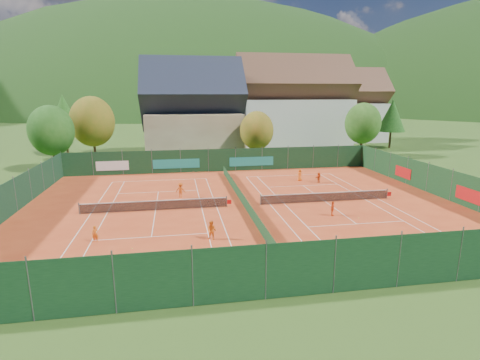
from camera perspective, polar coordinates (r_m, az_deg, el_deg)
name	(u,v)px	position (r m, az deg, el deg)	size (l,w,h in m)	color
ground	(244,206)	(34.74, 0.57, -3.99)	(600.00, 600.00, 0.00)	#2D4E18
clay_pad	(244,206)	(34.73, 0.57, -3.95)	(40.00, 32.00, 0.01)	#BB3E1B
court_markings_left	(156,210)	(34.26, -12.75, -4.51)	(11.03, 23.83, 0.00)	white
court_markings_right	(325,202)	(36.96, 12.88, -3.21)	(11.03, 23.83, 0.00)	white
tennis_net_left	(157,205)	(34.11, -12.53, -3.71)	(13.30, 0.10, 1.02)	#59595B
tennis_net_right	(327,196)	(36.89, 13.14, -2.46)	(13.30, 0.10, 1.02)	#59595B
court_divider	(244,201)	(34.59, 0.57, -3.16)	(0.03, 28.80, 1.00)	#153B1D
fence_north	(219,160)	(49.73, -3.28, 3.00)	(40.00, 0.10, 3.00)	#13351C
fence_south	(301,269)	(19.73, 9.23, -13.26)	(40.00, 0.04, 3.00)	#14371B
fence_west	(7,201)	(36.57, -32.01, -2.69)	(0.04, 32.00, 3.00)	#143822
fence_east	(438,182)	(42.69, 27.99, -0.21)	(0.09, 32.00, 3.00)	#14381A
chalet	(193,115)	(62.82, -7.19, 9.78)	(16.20, 12.00, 16.00)	beige
hotel_block_a	(293,108)	(72.14, 8.07, 10.78)	(21.60, 11.00, 17.25)	silver
hotel_block_b	(344,110)	(84.76, 15.56, 10.25)	(17.28, 10.00, 15.50)	silver
tree_west_front	(51,131)	(55.23, -26.83, 6.74)	(5.72, 5.72, 8.69)	#452818
tree_west_mid	(92,122)	(60.00, -21.58, 8.28)	(6.44, 6.44, 9.78)	#4C2D1B
tree_west_back	(64,114)	(69.12, -25.25, 9.04)	(5.60, 5.60, 10.00)	#4D341B
tree_center	(257,131)	(56.22, 2.56, 7.53)	(5.01, 5.01, 7.60)	#412D17
tree_east_front	(363,123)	(64.29, 18.21, 8.20)	(5.72, 5.72, 8.69)	#4C2B1B
tree_east_mid	(392,116)	(76.14, 22.16, 9.08)	(5.04, 5.04, 9.00)	#49311A
tree_east_back	(334,110)	(79.46, 14.15, 10.26)	(7.15, 7.15, 10.86)	#453118
mountain_backdrop	(224,163)	(272.95, -2.41, 2.62)	(820.00, 530.00, 242.00)	black
ball_hopper	(462,235)	(30.50, 30.79, -7.25)	(0.34, 0.34, 0.80)	slate
loose_ball_0	(132,248)	(26.53, -16.12, -9.98)	(0.07, 0.07, 0.07)	#CCD833
loose_ball_1	(361,254)	(25.94, 18.02, -10.65)	(0.07, 0.07, 0.07)	#CCD833
loose_ball_2	(277,193)	(38.99, 5.72, -2.05)	(0.07, 0.07, 0.07)	#CCD833
loose_ball_3	(211,184)	(43.07, -4.45, -0.56)	(0.07, 0.07, 0.07)	#CCD833
loose_ball_4	(358,218)	(32.91, 17.61, -5.52)	(0.07, 0.07, 0.07)	#CCD833
player_left_near	(95,234)	(28.26, -21.20, -7.69)	(0.43, 0.28, 1.19)	#DD5F13
player_left_mid	(212,231)	(26.80, -4.33, -7.70)	(0.68, 0.53, 1.39)	orange
player_left_far	(181,190)	(37.73, -9.04, -1.52)	(0.99, 0.57, 1.54)	#DE5413
player_right_near	(332,209)	(32.76, 13.91, -4.26)	(0.75, 0.31, 1.27)	#EA4A14
player_right_far_a	(300,175)	(44.87, 9.10, 0.78)	(0.71, 0.46, 1.45)	orange
player_right_far_b	(319,178)	(44.39, 11.89, 0.37)	(1.14, 0.36, 1.23)	#D84813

